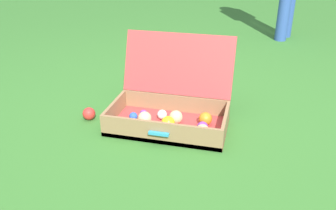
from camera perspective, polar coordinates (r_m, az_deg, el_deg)
ground_plane at (r=2.11m, az=1.56°, el=-2.90°), size 16.00×16.00×0.00m
open_suitcase at (r=2.06m, az=0.58°, el=-0.31°), size 0.67×0.54×0.48m
stray_ball_on_grass at (r=2.18m, az=-12.64°, el=-1.37°), size 0.08×0.08×0.08m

